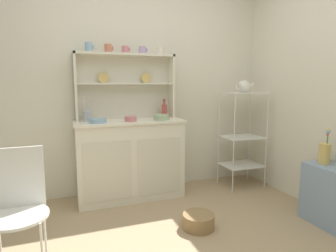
{
  "coord_description": "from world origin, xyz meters",
  "views": [
    {
      "loc": [
        -0.73,
        -1.6,
        1.25
      ],
      "look_at": [
        0.26,
        1.12,
        0.81
      ],
      "focal_mm": 30.44,
      "sensor_mm": 36.0,
      "label": 1
    }
  ],
  "objects_px": {
    "bakers_rack": "(242,131)",
    "porcelain_teapot": "(244,86)",
    "hutch_shelf_unit": "(125,81)",
    "jam_bottle": "(164,111)",
    "wire_chair": "(18,202)",
    "flower_vase": "(325,152)",
    "hutch_cabinet": "(130,158)",
    "side_shelf_blue": "(333,197)",
    "utensil_jar": "(87,116)",
    "bowl_mixing_large": "(98,121)",
    "floor_basket": "(198,221)",
    "cup_sky_0": "(89,47)"
  },
  "relations": [
    {
      "from": "floor_basket",
      "to": "hutch_cabinet",
      "type": "bearing_deg",
      "value": 114.73
    },
    {
      "from": "side_shelf_blue",
      "to": "cup_sky_0",
      "type": "distance_m",
      "value": 2.7
    },
    {
      "from": "flower_vase",
      "to": "utensil_jar",
      "type": "bearing_deg",
      "value": 148.78
    },
    {
      "from": "bowl_mixing_large",
      "to": "flower_vase",
      "type": "bearing_deg",
      "value": -29.0
    },
    {
      "from": "wire_chair",
      "to": "jam_bottle",
      "type": "bearing_deg",
      "value": 11.94
    },
    {
      "from": "floor_basket",
      "to": "bowl_mixing_large",
      "type": "height_order",
      "value": "bowl_mixing_large"
    },
    {
      "from": "wire_chair",
      "to": "utensil_jar",
      "type": "bearing_deg",
      "value": 37.46
    },
    {
      "from": "bowl_mixing_large",
      "to": "flower_vase",
      "type": "height_order",
      "value": "bowl_mixing_large"
    },
    {
      "from": "wire_chair",
      "to": "porcelain_teapot",
      "type": "relative_size",
      "value": 3.68
    },
    {
      "from": "hutch_shelf_unit",
      "to": "jam_bottle",
      "type": "distance_m",
      "value": 0.54
    },
    {
      "from": "wire_chair",
      "to": "utensil_jar",
      "type": "relative_size",
      "value": 3.38
    },
    {
      "from": "bakers_rack",
      "to": "jam_bottle",
      "type": "relative_size",
      "value": 5.36
    },
    {
      "from": "floor_basket",
      "to": "porcelain_teapot",
      "type": "bearing_deg",
      "value": 39.03
    },
    {
      "from": "bowl_mixing_large",
      "to": "bakers_rack",
      "type": "bearing_deg",
      "value": -1.34
    },
    {
      "from": "side_shelf_blue",
      "to": "floor_basket",
      "type": "bearing_deg",
      "value": 162.64
    },
    {
      "from": "side_shelf_blue",
      "to": "utensil_jar",
      "type": "height_order",
      "value": "utensil_jar"
    },
    {
      "from": "bakers_rack",
      "to": "flower_vase",
      "type": "height_order",
      "value": "bakers_rack"
    },
    {
      "from": "wire_chair",
      "to": "jam_bottle",
      "type": "distance_m",
      "value": 1.84
    },
    {
      "from": "hutch_cabinet",
      "to": "bakers_rack",
      "type": "distance_m",
      "value": 1.37
    },
    {
      "from": "bakers_rack",
      "to": "jam_bottle",
      "type": "bearing_deg",
      "value": 167.81
    },
    {
      "from": "bakers_rack",
      "to": "porcelain_teapot",
      "type": "xyz_separation_m",
      "value": [
        -0.0,
        0.0,
        0.53
      ]
    },
    {
      "from": "floor_basket",
      "to": "utensil_jar",
      "type": "distance_m",
      "value": 1.52
    },
    {
      "from": "side_shelf_blue",
      "to": "jam_bottle",
      "type": "distance_m",
      "value": 1.85
    },
    {
      "from": "bowl_mixing_large",
      "to": "cup_sky_0",
      "type": "bearing_deg",
      "value": 102.08
    },
    {
      "from": "hutch_cabinet",
      "to": "flower_vase",
      "type": "relative_size",
      "value": 3.54
    },
    {
      "from": "side_shelf_blue",
      "to": "bowl_mixing_large",
      "type": "bearing_deg",
      "value": 148.26
    },
    {
      "from": "side_shelf_blue",
      "to": "porcelain_teapot",
      "type": "height_order",
      "value": "porcelain_teapot"
    },
    {
      "from": "hutch_cabinet",
      "to": "side_shelf_blue",
      "type": "bearing_deg",
      "value": -38.73
    },
    {
      "from": "bowl_mixing_large",
      "to": "utensil_jar",
      "type": "xyz_separation_m",
      "value": [
        -0.09,
        0.15,
        0.04
      ]
    },
    {
      "from": "floor_basket",
      "to": "porcelain_teapot",
      "type": "distance_m",
      "value": 1.67
    },
    {
      "from": "floor_basket",
      "to": "flower_vase",
      "type": "relative_size",
      "value": 0.85
    },
    {
      "from": "cup_sky_0",
      "to": "utensil_jar",
      "type": "height_order",
      "value": "cup_sky_0"
    },
    {
      "from": "hutch_shelf_unit",
      "to": "wire_chair",
      "type": "bearing_deg",
      "value": -127.18
    },
    {
      "from": "cup_sky_0",
      "to": "jam_bottle",
      "type": "xyz_separation_m",
      "value": [
        0.8,
        -0.04,
        -0.67
      ]
    },
    {
      "from": "hutch_cabinet",
      "to": "utensil_jar",
      "type": "height_order",
      "value": "utensil_jar"
    },
    {
      "from": "side_shelf_blue",
      "to": "utensil_jar",
      "type": "distance_m",
      "value": 2.44
    },
    {
      "from": "bakers_rack",
      "to": "porcelain_teapot",
      "type": "distance_m",
      "value": 0.53
    },
    {
      "from": "hutch_shelf_unit",
      "to": "hutch_cabinet",
      "type": "bearing_deg",
      "value": -90.0
    },
    {
      "from": "wire_chair",
      "to": "floor_basket",
      "type": "height_order",
      "value": "wire_chair"
    },
    {
      "from": "wire_chair",
      "to": "flower_vase",
      "type": "height_order",
      "value": "flower_vase"
    },
    {
      "from": "hutch_cabinet",
      "to": "wire_chair",
      "type": "distance_m",
      "value": 1.43
    },
    {
      "from": "hutch_shelf_unit",
      "to": "utensil_jar",
      "type": "xyz_separation_m",
      "value": [
        -0.42,
        -0.09,
        -0.35
      ]
    },
    {
      "from": "bakers_rack",
      "to": "side_shelf_blue",
      "type": "height_order",
      "value": "bakers_rack"
    },
    {
      "from": "hutch_cabinet",
      "to": "cup_sky_0",
      "type": "relative_size",
      "value": 12.1
    },
    {
      "from": "flower_vase",
      "to": "hutch_cabinet",
      "type": "bearing_deg",
      "value": 144.12
    },
    {
      "from": "hutch_shelf_unit",
      "to": "jam_bottle",
      "type": "xyz_separation_m",
      "value": [
        0.43,
        -0.08,
        -0.33
      ]
    },
    {
      "from": "bakers_rack",
      "to": "jam_bottle",
      "type": "height_order",
      "value": "bakers_rack"
    },
    {
      "from": "wire_chair",
      "to": "bowl_mixing_large",
      "type": "bearing_deg",
      "value": 30.44
    },
    {
      "from": "cup_sky_0",
      "to": "jam_bottle",
      "type": "relative_size",
      "value": 0.45
    },
    {
      "from": "hutch_cabinet",
      "to": "floor_basket",
      "type": "bearing_deg",
      "value": -65.27
    }
  ]
}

